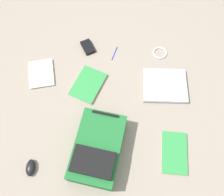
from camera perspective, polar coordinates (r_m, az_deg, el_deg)
ground_plane at (r=1.76m, az=-1.12°, el=-0.86°), size 3.97×3.97×0.00m
backpack at (r=1.58m, az=-3.36°, el=-11.71°), size 0.32×0.48×0.16m
laptop at (r=1.84m, az=12.13°, el=2.83°), size 0.34×0.30×0.03m
book_blue at (r=1.93m, az=-16.06°, el=5.45°), size 0.24×0.28×0.02m
book_manual at (r=1.69m, az=14.25°, el=-12.18°), size 0.17×0.28×0.02m
book_red at (r=1.81m, az=-5.57°, el=3.12°), size 0.26×0.31×0.02m
computer_mouse at (r=1.68m, az=-18.34°, el=-15.08°), size 0.07×0.11×0.04m
cable_coil at (r=1.99m, az=11.02°, el=10.24°), size 0.11×0.11×0.01m
power_brick at (r=1.99m, az=-5.65°, el=11.68°), size 0.13×0.15×0.03m
pen_black at (r=1.96m, az=0.72°, el=10.32°), size 0.04×0.13×0.01m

